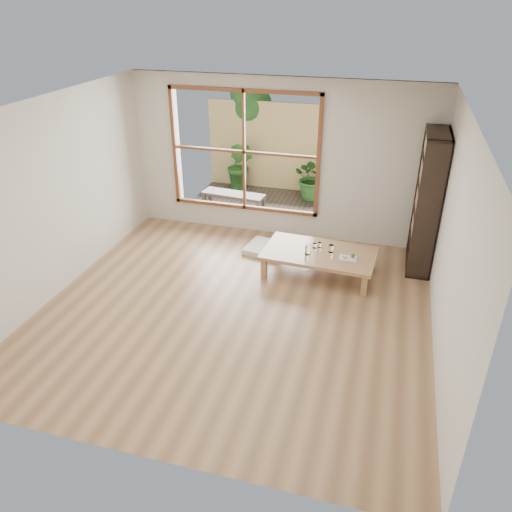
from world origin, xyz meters
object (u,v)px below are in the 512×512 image
(garden_bench, at_px, (234,196))
(low_table, at_px, (319,254))
(food_tray, at_px, (349,258))
(bookshelf, at_px, (427,203))

(garden_bench, bearing_deg, low_table, -37.58)
(low_table, xyz_separation_m, garden_bench, (-1.92, 1.82, 0.03))
(garden_bench, bearing_deg, food_tray, -33.29)
(low_table, distance_m, food_tray, 0.45)
(bookshelf, relative_size, food_tray, 8.18)
(food_tray, relative_size, garden_bench, 0.21)
(bookshelf, distance_m, garden_bench, 3.60)
(food_tray, bearing_deg, bookshelf, 36.75)
(food_tray, height_order, garden_bench, food_tray)
(low_table, distance_m, garden_bench, 2.65)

